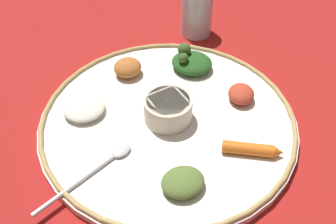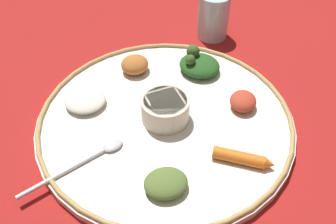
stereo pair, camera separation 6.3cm
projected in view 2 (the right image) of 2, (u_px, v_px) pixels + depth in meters
name	position (u px, v px, depth m)	size (l,w,h in m)	color
ground_plane	(168.00, 124.00, 0.66)	(2.40, 2.40, 0.00)	maroon
platter	(168.00, 121.00, 0.65)	(0.44, 0.44, 0.01)	white
platter_rim	(168.00, 117.00, 0.64)	(0.44, 0.44, 0.01)	tan
center_bowl	(168.00, 108.00, 0.63)	(0.08, 0.08, 0.04)	beige
spoon	(92.00, 158.00, 0.58)	(0.15, 0.12, 0.01)	silver
greens_pile	(201.00, 64.00, 0.73)	(0.11, 0.10, 0.05)	#23511E
carrot_near_spoon	(246.00, 158.00, 0.57)	(0.10, 0.05, 0.02)	orange
mound_rice_white	(88.00, 100.00, 0.66)	(0.07, 0.07, 0.02)	silver
mound_chickpea	(137.00, 64.00, 0.73)	(0.05, 0.05, 0.03)	#B2662D
mound_collards	(166.00, 183.00, 0.54)	(0.06, 0.05, 0.02)	#567033
mound_berbere_red	(246.00, 101.00, 0.66)	(0.05, 0.05, 0.03)	#B73D28
drinking_glass	(215.00, 18.00, 0.82)	(0.07, 0.07, 0.10)	silver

